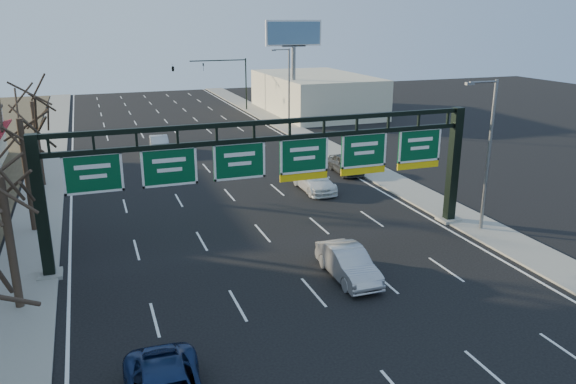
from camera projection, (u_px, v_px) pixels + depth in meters
name	position (u px, v px, depth m)	size (l,w,h in m)	color
ground	(331.00, 312.00, 24.53)	(160.00, 160.00, 0.00)	black
sidewalk_left	(40.00, 205.00, 38.30)	(3.00, 120.00, 0.12)	gray
sidewalk_right	(373.00, 171.00, 46.61)	(3.00, 120.00, 0.12)	gray
lane_markings	(223.00, 187.00, 42.47)	(21.60, 120.00, 0.01)	white
sign_gantry	(275.00, 166.00, 30.37)	(24.60, 1.20, 7.20)	black
building_right_distant	(315.00, 94.00, 75.14)	(12.00, 20.00, 5.00)	#BAB49A
tree_mid	(16.00, 101.00, 31.48)	(3.60, 3.60, 9.24)	#2F231A
tree_far	(30.00, 87.00, 40.57)	(3.60, 3.60, 8.86)	#2F231A
streetlight_near	(488.00, 148.00, 32.44)	(2.15, 0.22, 9.00)	slate
streetlight_far	(288.00, 84.00, 62.95)	(2.15, 0.22, 9.00)	slate
billboard_right	(294.00, 45.00, 67.05)	(7.00, 0.50, 12.00)	slate
traffic_signal_mast	(201.00, 71.00, 74.09)	(10.16, 0.54, 7.00)	black
car_silver_sedan	(348.00, 263.00, 27.54)	(1.65, 4.74, 1.56)	#A7A7AC
car_white_wagon	(314.00, 180.00, 41.63)	(2.09, 5.14, 1.49)	white
car_grey_far	(346.00, 164.00, 46.15)	(1.80, 4.47, 1.52)	#424548
car_silver_distant	(159.00, 145.00, 53.14)	(1.65, 4.72, 1.56)	#A6A6AB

